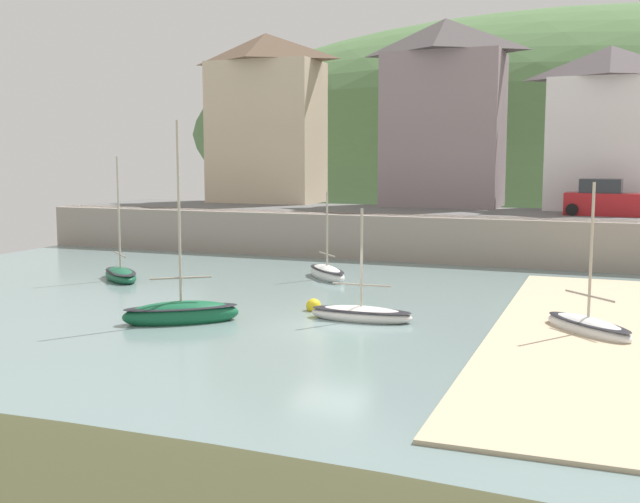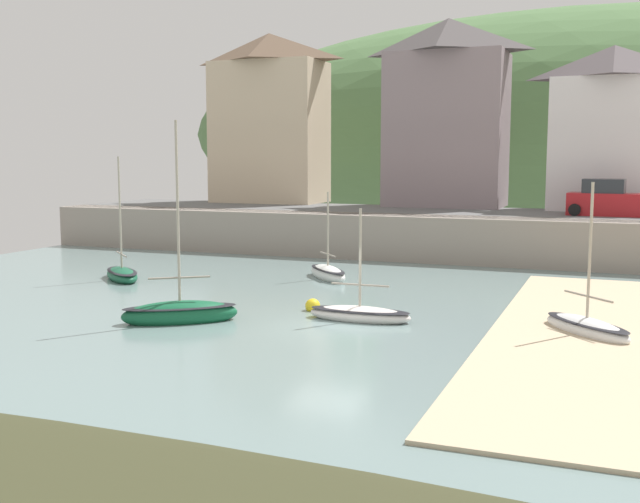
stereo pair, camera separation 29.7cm
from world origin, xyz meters
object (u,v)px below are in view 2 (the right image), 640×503
object	(u,v)px
rowboat_small_beached	(180,313)
sailboat_far_left	(587,327)
dinghy_open_wooden	(328,273)
sailboat_white_hull	(360,314)
waterfront_building_right	(611,127)
parked_car_near_slipway	(607,200)
waterfront_building_left	(270,117)
sailboat_nearest_shore	(122,274)
waterfront_building_centre	(447,112)
mooring_buoy	(313,306)

from	to	relation	value
rowboat_small_beached	sailboat_far_left	xyz separation A→B (m)	(12.81, 2.95, -0.07)
dinghy_open_wooden	sailboat_white_hull	distance (m)	8.99
waterfront_building_right	parked_car_near_slipway	distance (m)	6.03
rowboat_small_beached	dinghy_open_wooden	xyz separation A→B (m)	(1.35, 10.43, -0.06)
waterfront_building_left	sailboat_nearest_shore	bearing A→B (deg)	-85.00
waterfront_building_centre	waterfront_building_right	size ratio (longest dim) A/B	1.22
waterfront_building_centre	sailboat_white_hull	size ratio (longest dim) A/B	2.93
waterfront_building_centre	dinghy_open_wooden	size ratio (longest dim) A/B	2.80
waterfront_building_right	dinghy_open_wooden	bearing A→B (deg)	-126.28
rowboat_small_beached	waterfront_building_left	bearing A→B (deg)	72.93
sailboat_far_left	mooring_buoy	xyz separation A→B (m)	(-9.39, 0.48, -0.09)
rowboat_small_beached	sailboat_nearest_shore	xyz separation A→B (m)	(-7.22, 6.77, -0.07)
sailboat_nearest_shore	sailboat_white_hull	xyz separation A→B (m)	(12.76, -4.30, -0.04)
waterfront_building_centre	rowboat_small_beached	world-z (taller)	waterfront_building_centre
sailboat_nearest_shore	sailboat_white_hull	size ratio (longest dim) A/B	1.44
rowboat_small_beached	parked_car_near_slipway	size ratio (longest dim) A/B	1.64
mooring_buoy	sailboat_far_left	bearing A→B (deg)	-2.92
waterfront_building_left	sailboat_nearest_shore	xyz separation A→B (m)	(1.70, -19.44, -7.91)
waterfront_building_centre	sailboat_nearest_shore	distance (m)	23.51
waterfront_building_left	sailboat_far_left	world-z (taller)	waterfront_building_left
waterfront_building_left	sailboat_white_hull	world-z (taller)	waterfront_building_left
waterfront_building_centre	sailboat_far_left	world-z (taller)	waterfront_building_centre
sailboat_white_hull	parked_car_near_slipway	world-z (taller)	parked_car_near_slipway
sailboat_nearest_shore	parked_car_near_slipway	bearing A→B (deg)	79.23
waterfront_building_centre	sailboat_white_hull	xyz separation A→B (m)	(2.25, -23.74, -8.06)
sailboat_white_hull	parked_car_near_slipway	xyz separation A→B (m)	(7.43, 19.24, 2.98)
waterfront_building_left	rowboat_small_beached	world-z (taller)	waterfront_building_left
dinghy_open_wooden	rowboat_small_beached	bearing A→B (deg)	-49.06
rowboat_small_beached	sailboat_nearest_shore	bearing A→B (deg)	100.97
waterfront_building_right	sailboat_far_left	xyz separation A→B (m)	(-0.12, -23.26, -6.96)
waterfront_building_centre	mooring_buoy	xyz separation A→B (m)	(0.14, -22.79, -8.12)
rowboat_small_beached	parked_car_near_slipway	world-z (taller)	rowboat_small_beached
rowboat_small_beached	sailboat_white_hull	size ratio (longest dim) A/B	1.75
waterfront_building_right	sailboat_far_left	distance (m)	24.28
waterfront_building_right	sailboat_white_hull	world-z (taller)	waterfront_building_right
rowboat_small_beached	sailboat_nearest_shore	world-z (taller)	rowboat_small_beached
sailboat_white_hull	sailboat_far_left	bearing A→B (deg)	2.88
mooring_buoy	waterfront_building_right	bearing A→B (deg)	67.35
sailboat_far_left	sailboat_nearest_shore	bearing A→B (deg)	-143.92
waterfront_building_left	sailboat_far_left	distance (m)	32.81
rowboat_small_beached	sailboat_white_hull	distance (m)	6.07
rowboat_small_beached	sailboat_nearest_shore	distance (m)	9.90
sailboat_nearest_shore	mooring_buoy	size ratio (longest dim) A/B	10.40
dinghy_open_wooden	parked_car_near_slipway	size ratio (longest dim) A/B	0.98
rowboat_small_beached	dinghy_open_wooden	size ratio (longest dim) A/B	1.68
sailboat_white_hull	mooring_buoy	size ratio (longest dim) A/B	7.21
rowboat_small_beached	mooring_buoy	world-z (taller)	rowboat_small_beached
mooring_buoy	parked_car_near_slipway	bearing A→B (deg)	62.46
waterfront_building_right	dinghy_open_wooden	size ratio (longest dim) A/B	2.29
waterfront_building_centre	rowboat_small_beached	distance (m)	27.59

